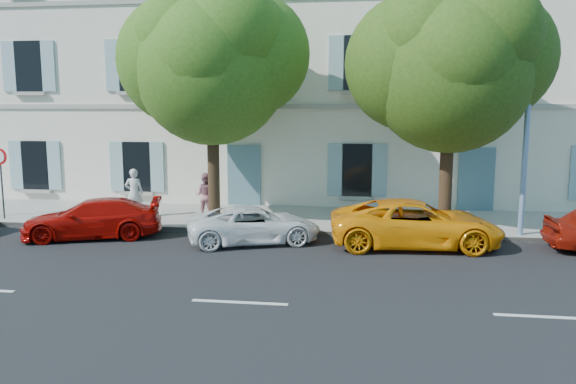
# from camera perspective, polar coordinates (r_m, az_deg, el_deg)

# --- Properties ---
(ground) EXTENTS (90.00, 90.00, 0.00)m
(ground) POSITION_cam_1_polar(r_m,az_deg,el_deg) (15.48, -1.67, -6.21)
(ground) COLOR black
(sidewalk) EXTENTS (36.00, 4.50, 0.15)m
(sidewalk) POSITION_cam_1_polar(r_m,az_deg,el_deg) (19.76, 0.45, -2.74)
(sidewalk) COLOR #A09E96
(sidewalk) RESTS_ON ground
(kerb) EXTENTS (36.00, 0.16, 0.16)m
(kerb) POSITION_cam_1_polar(r_m,az_deg,el_deg) (17.66, -0.45, -4.09)
(kerb) COLOR #9E998E
(kerb) RESTS_ON ground
(building) EXTENTS (28.00, 7.00, 12.00)m
(building) POSITION_cam_1_polar(r_m,az_deg,el_deg) (25.18, 2.18, 13.22)
(building) COLOR silver
(building) RESTS_ON ground
(car_red_coupe) EXTENTS (4.44, 2.84, 1.20)m
(car_red_coupe) POSITION_cam_1_polar(r_m,az_deg,el_deg) (18.16, -19.24, -2.56)
(car_red_coupe) COLOR #A20904
(car_red_coupe) RESTS_ON ground
(car_white_coupe) EXTENTS (4.27, 3.01, 1.08)m
(car_white_coupe) POSITION_cam_1_polar(r_m,az_deg,el_deg) (16.54, -3.47, -3.34)
(car_white_coupe) COLOR white
(car_white_coupe) RESTS_ON ground
(car_yellow_supercar) EXTENTS (4.99, 2.56, 1.35)m
(car_yellow_supercar) POSITION_cam_1_polar(r_m,az_deg,el_deg) (16.43, 12.85, -3.15)
(car_yellow_supercar) COLOR #FF990A
(car_yellow_supercar) RESTS_ON ground
(tree_left) EXTENTS (5.09, 5.09, 7.89)m
(tree_left) POSITION_cam_1_polar(r_m,az_deg,el_deg) (19.07, -7.77, 12.33)
(tree_left) COLOR #3A2819
(tree_left) RESTS_ON sidewalk
(tree_right) EXTENTS (4.92, 4.92, 7.58)m
(tree_right) POSITION_cam_1_polar(r_m,az_deg,el_deg) (17.93, 16.16, 11.63)
(tree_right) COLOR #3A2819
(tree_right) RESTS_ON sidewalk
(road_sign) EXTENTS (0.56, 0.10, 2.44)m
(road_sign) POSITION_cam_1_polar(r_m,az_deg,el_deg) (21.49, -27.18, 2.16)
(road_sign) COLOR #383A3D
(road_sign) RESTS_ON sidewalk
(street_lamp) EXTENTS (0.28, 1.73, 8.12)m
(street_lamp) POSITION_cam_1_polar(r_m,az_deg,el_deg) (17.84, 23.49, 10.44)
(street_lamp) COLOR #7293BF
(street_lamp) RESTS_ON sidewalk
(pedestrian_a) EXTENTS (0.70, 0.53, 1.72)m
(pedestrian_a) POSITION_cam_1_polar(r_m,az_deg,el_deg) (20.22, -15.36, -0.11)
(pedestrian_a) COLOR silver
(pedestrian_a) RESTS_ON sidewalk
(pedestrian_b) EXTENTS (0.82, 0.67, 1.58)m
(pedestrian_b) POSITION_cam_1_polar(r_m,az_deg,el_deg) (19.67, -8.38, -0.33)
(pedestrian_b) COLOR #B67481
(pedestrian_b) RESTS_ON sidewalk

